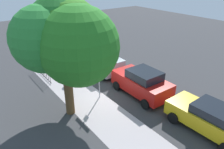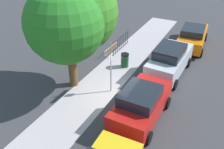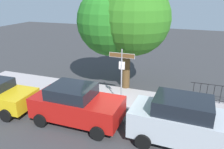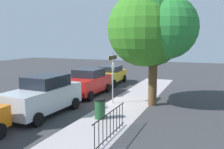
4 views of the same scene
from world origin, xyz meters
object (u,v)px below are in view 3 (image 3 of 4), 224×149
(street_sign, at_px, (122,67))
(car_silver, at_px, (187,123))
(shade_tree, at_px, (128,17))
(car_red, at_px, (77,104))
(trash_bin, at_px, (179,100))

(street_sign, xyz_separation_m, car_silver, (3.46, -2.44, -1.14))
(street_sign, distance_m, car_silver, 4.38)
(street_sign, distance_m, shade_tree, 3.20)
(car_red, height_order, trash_bin, car_red)
(shade_tree, bearing_deg, trash_bin, -26.94)
(car_silver, height_order, trash_bin, car_silver)
(shade_tree, bearing_deg, street_sign, -81.45)
(shade_tree, height_order, car_red, shade_tree)
(car_red, height_order, car_silver, car_silver)
(car_red, relative_size, car_silver, 0.91)
(car_silver, xyz_separation_m, trash_bin, (-0.45, 2.94, -0.51))
(street_sign, height_order, car_red, street_sign)
(street_sign, xyz_separation_m, car_red, (-1.41, -2.42, -1.22))
(car_red, bearing_deg, trash_bin, 33.93)
(car_red, bearing_deg, shade_tree, 77.30)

